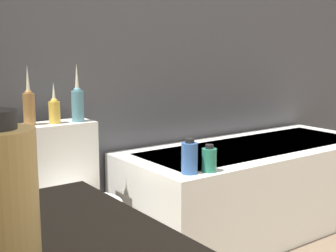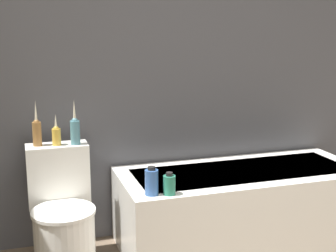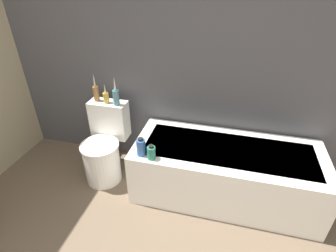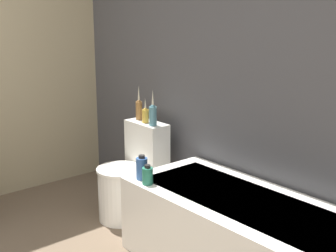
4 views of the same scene
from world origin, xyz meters
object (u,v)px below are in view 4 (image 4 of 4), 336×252
at_px(toilet, 129,178).
at_px(vase_bronze, 153,114).
at_px(vase_gold, 139,108).
at_px(shampoo_bottle_tall, 142,168).
at_px(shampoo_bottle_short, 148,175).
at_px(vase_silver, 145,114).
at_px(bathtub, 247,240).

bearing_deg(toilet, vase_bronze, 53.87).
xyz_separation_m(vase_gold, vase_bronze, (0.23, -0.04, 0.00)).
bearing_deg(shampoo_bottle_tall, shampoo_bottle_short, -15.73).
height_order(vase_silver, shampoo_bottle_short, vase_silver).
xyz_separation_m(vase_gold, vase_silver, (0.11, -0.02, -0.03)).
distance_m(toilet, vase_gold, 0.57).
height_order(toilet, vase_silver, vase_silver).
bearing_deg(vase_gold, toilet, -59.26).
xyz_separation_m(bathtub, vase_gold, (-1.32, 0.17, 0.58)).
height_order(vase_gold, shampoo_bottle_tall, vase_gold).
relative_size(vase_gold, shampoo_bottle_tall, 1.66).
distance_m(vase_gold, vase_silver, 0.12).
relative_size(vase_bronze, shampoo_bottle_tall, 1.68).
distance_m(vase_silver, shampoo_bottle_tall, 0.68).
distance_m(toilet, vase_bronze, 0.56).
bearing_deg(bathtub, shampoo_bottle_short, -154.83).
xyz_separation_m(vase_silver, vase_bronze, (0.11, -0.01, 0.03)).
height_order(vase_gold, vase_silver, vase_gold).
bearing_deg(toilet, shampoo_bottle_tall, -26.31).
distance_m(bathtub, vase_gold, 1.45).
distance_m(vase_bronze, shampoo_bottle_tall, 0.60).
xyz_separation_m(vase_silver, shampoo_bottle_tall, (0.49, -0.41, -0.22)).
bearing_deg(vase_silver, vase_bronze, -6.72).
relative_size(bathtub, shampoo_bottle_tall, 9.90).
xyz_separation_m(toilet, shampoo_bottle_tall, (0.49, -0.24, 0.27)).
bearing_deg(bathtub, toilet, -179.09).
bearing_deg(shampoo_bottle_tall, vase_silver, 140.03).
xyz_separation_m(toilet, vase_gold, (-0.11, 0.19, 0.52)).
bearing_deg(vase_silver, shampoo_bottle_short, -36.70).
relative_size(toilet, vase_gold, 2.70).
relative_size(toilet, shampoo_bottle_short, 5.69).
distance_m(vase_gold, shampoo_bottle_short, 0.88).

